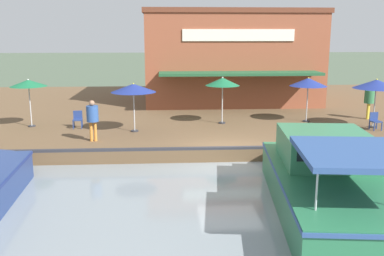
{
  "coord_description": "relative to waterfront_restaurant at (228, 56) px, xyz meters",
  "views": [
    {
      "loc": [
        16.53,
        -2.55,
        5.15
      ],
      "look_at": [
        -1.0,
        -1.48,
        1.3
      ],
      "focal_mm": 40.0,
      "sensor_mm": 36.0,
      "label": 1
    }
  ],
  "objects": [
    {
      "name": "patio_umbrella_back_row",
      "position": [
        9.85,
        5.93,
        -0.89
      ],
      "size": [
        2.23,
        2.23,
        2.43
      ],
      "color": "#B7B7B7",
      "rests_on": "quay_deck"
    },
    {
      "name": "cafe_chair_mid_patio",
      "position": [
        10.4,
        5.75,
        -2.59
      ],
      "size": [
        0.49,
        0.49,
        0.85
      ],
      "color": "navy",
      "rests_on": "quay_deck"
    },
    {
      "name": "quay_deck",
      "position": [
        2.66,
        -1.83,
        -3.36
      ],
      "size": [
        22.0,
        56.0,
        0.6
      ],
      "primitive_type": "cube",
      "color": "brown",
      "rests_on": "ground"
    },
    {
      "name": "person_mid_patio",
      "position": [
        11.86,
        -7.57,
        -1.93
      ],
      "size": [
        0.51,
        0.51,
        1.79
      ],
      "color": "orange",
      "rests_on": "quay_deck"
    },
    {
      "name": "patio_umbrella_mid_patio_right",
      "position": [
        8.43,
        -1.48,
        -0.89
      ],
      "size": [
        1.76,
        1.76,
        2.43
      ],
      "color": "#B7B7B7",
      "rests_on": "quay_deck"
    },
    {
      "name": "patio_umbrella_near_quay_edge",
      "position": [
        8.64,
        -11.18,
        -0.88
      ],
      "size": [
        1.79,
        1.79,
        2.41
      ],
      "color": "#B7B7B7",
      "rests_on": "quay_deck"
    },
    {
      "name": "ground_plane",
      "position": [
        13.66,
        -1.83,
        -3.66
      ],
      "size": [
        220.0,
        220.0,
        0.0
      ],
      "primitive_type": "plane",
      "color": "#4C5B47"
    },
    {
      "name": "waterfront_restaurant",
      "position": [
        0.0,
        0.0,
        0.0
      ],
      "size": [
        10.4,
        11.49,
        6.12
      ],
      "color": "brown",
      "rests_on": "quay_deck"
    },
    {
      "name": "patio_umbrella_far_corner",
      "position": [
        10.09,
        -5.91,
        -0.97
      ],
      "size": [
        2.11,
        2.11,
        2.33
      ],
      "color": "#B7B7B7",
      "rests_on": "quay_deck"
    },
    {
      "name": "mooring_post",
      "position": [
        13.31,
        1.58,
        -2.57
      ],
      "size": [
        0.22,
        0.22,
        0.97
      ],
      "color": "#473323",
      "rests_on": "quay_deck"
    },
    {
      "name": "person_at_quay_edge",
      "position": [
        7.75,
        6.67,
        -1.9
      ],
      "size": [
        0.52,
        0.52,
        1.82
      ],
      "color": "gold",
      "rests_on": "quay_deck"
    },
    {
      "name": "motorboat_fourth_along",
      "position": [
        17.82,
        0.57,
        -2.8
      ],
      "size": [
        9.17,
        4.25,
        2.32
      ],
      "color": "#287047",
      "rests_on": "river_water"
    },
    {
      "name": "tree_downstream_bank",
      "position": [
        -3.35,
        -1.8,
        1.06
      ],
      "size": [
        4.49,
        4.27,
        6.38
      ],
      "color": "brown",
      "rests_on": "quay_deck"
    },
    {
      "name": "cafe_chair_under_first_umbrella",
      "position": [
        9.1,
        -8.78,
        -2.59
      ],
      "size": [
        0.48,
        0.48,
        0.85
      ],
      "color": "navy",
      "rests_on": "quay_deck"
    },
    {
      "name": "quay_edge_fender",
      "position": [
        13.56,
        -1.83,
        -3.01
      ],
      "size": [
        0.2,
        50.4,
        0.1
      ],
      "primitive_type": "cube",
      "color": "#2D2D33",
      "rests_on": "quay_deck"
    },
    {
      "name": "patio_umbrella_by_entrance",
      "position": [
        8.24,
        3.06,
        -0.96
      ],
      "size": [
        1.93,
        1.93,
        2.37
      ],
      "color": "#B7B7B7",
      "rests_on": "quay_deck"
    }
  ]
}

